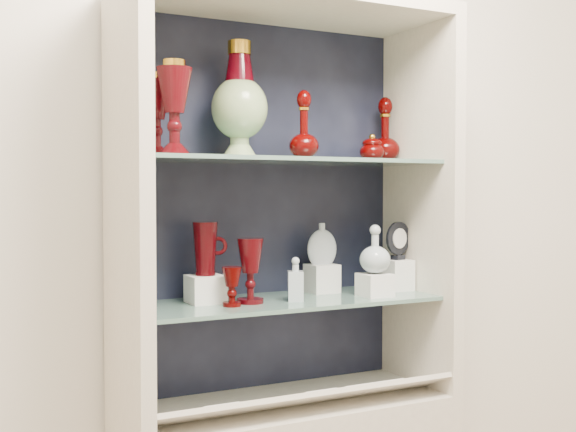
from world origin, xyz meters
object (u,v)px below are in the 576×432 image
pedestal_lamp_right (156,115)px  ruby_goblet_small (232,287)px  clear_square_bottle (295,279)px  ruby_pitcher (205,249)px  clear_round_decanter (375,250)px  flat_flask (322,243)px  ruby_decanter_b (385,128)px  cobalt_goblet (141,277)px  enamel_urn (240,100)px  ruby_goblet_tall (250,271)px  cameo_medallion (398,240)px  lidded_bowl (372,147)px  ruby_decanter_a (304,120)px  pedestal_lamp_left (174,108)px

pedestal_lamp_right → ruby_goblet_small: 0.52m
clear_square_bottle → pedestal_lamp_right: bearing=170.7°
ruby_pitcher → ruby_goblet_small: bearing=-44.4°
clear_round_decanter → flat_flask: bearing=125.0°
ruby_decanter_b → cobalt_goblet: ruby_decanter_b is taller
ruby_goblet_small → enamel_urn: bearing=55.5°
enamel_urn → ruby_goblet_tall: (0.01, -0.06, -0.50)m
cobalt_goblet → ruby_goblet_tall: ruby_goblet_tall is taller
flat_flask → cameo_medallion: bearing=-3.5°
ruby_goblet_tall → clear_round_decanter: (0.40, -0.05, 0.05)m
lidded_bowl → ruby_pitcher: bearing=-179.8°
ruby_goblet_tall → ruby_pitcher: bearing=151.9°
pedestal_lamp_right → clear_square_bottle: size_ratio=1.75×
enamel_urn → ruby_decanter_a: 0.20m
ruby_goblet_small → clear_square_bottle: (0.20, 0.00, 0.01)m
ruby_decanter_b → cobalt_goblet: size_ratio=1.26×
pedestal_lamp_right → flat_flask: bearing=6.2°
cobalt_goblet → cameo_medallion: size_ratio=1.43×
pedestal_lamp_left → enamel_urn: bearing=26.7°
ruby_decanter_a → enamel_urn: bearing=159.2°
pedestal_lamp_right → flat_flask: size_ratio=1.67×
ruby_decanter_b → lidded_bowl: bearing=-150.6°
enamel_urn → ruby_goblet_small: (-0.06, -0.09, -0.54)m
pedestal_lamp_right → pedestal_lamp_left: bearing=-76.8°
clear_square_bottle → flat_flask: 0.22m
clear_square_bottle → clear_round_decanter: clear_round_decanter is taller
flat_flask → clear_square_bottle: bearing=-129.5°
ruby_decanter_a → ruby_decanter_b: bearing=17.2°
cobalt_goblet → clear_round_decanter: bearing=-5.5°
enamel_urn → cobalt_goblet: bearing=-171.9°
clear_square_bottle → pedestal_lamp_left: bearing=-175.6°
ruby_pitcher → flat_flask: (0.41, 0.04, 0.00)m
pedestal_lamp_right → ruby_decanter_a: (0.44, -0.04, 0.00)m
flat_flask → pedestal_lamp_right: bearing=-161.5°
ruby_decanter_b → cobalt_goblet: bearing=-174.0°
cobalt_goblet → ruby_pitcher: size_ratio=1.18×
ruby_decanter_a → ruby_goblet_small: bearing=-173.8°
ruby_decanter_b → ruby_pitcher: size_ratio=1.49×
ruby_decanter_a → ruby_pitcher: bearing=167.2°
pedestal_lamp_left → pedestal_lamp_right: (-0.02, 0.09, -0.01)m
lidded_bowl → clear_square_bottle: bearing=-164.5°
pedestal_lamp_left → clear_square_bottle: 0.61m
lidded_bowl → cobalt_goblet: 0.86m
pedestal_lamp_left → pedestal_lamp_right: 0.10m
pedestal_lamp_left → ruby_goblet_tall: size_ratio=1.33×
pedestal_lamp_left → enamel_urn: size_ratio=0.73×
ruby_decanter_b → lidded_bowl: (-0.08, -0.05, -0.07)m
cameo_medallion → ruby_decanter_a: bearing=170.9°
ruby_goblet_tall → cobalt_goblet: bearing=176.4°
enamel_urn → cobalt_goblet: (-0.31, -0.04, -0.50)m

